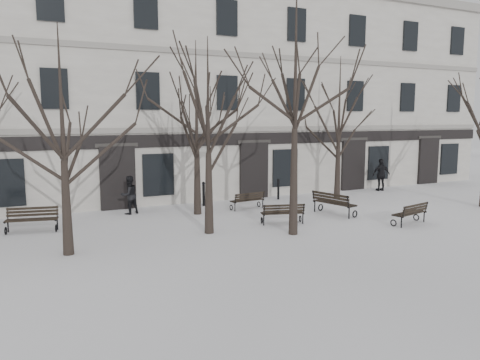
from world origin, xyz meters
TOP-DOWN VIEW (x-y plane):
  - ground at (0.00, 0.00)m, footprint 100.00×100.00m
  - building at (0.00, 12.96)m, footprint 40.40×10.20m
  - tree_0 at (-6.34, 1.36)m, footprint 4.85×4.85m
  - tree_1 at (-1.43, 1.97)m, footprint 4.89×4.89m
  - tree_2 at (1.25, 0.50)m, footprint 6.34×6.34m
  - tree_5 at (-0.61, 5.34)m, footprint 5.18×5.18m
  - tree_6 at (7.35, 5.93)m, footprint 5.07×5.07m
  - bench_1 at (1.74, 2.05)m, footprint 1.77×1.03m
  - bench_2 at (6.26, -0.19)m, footprint 1.79×0.98m
  - bench_3 at (-7.24, 5.00)m, footprint 1.89×1.01m
  - bench_4 at (1.85, 5.34)m, footprint 1.65×0.75m
  - bench_5 at (4.62, 2.61)m, footprint 1.17×2.09m
  - bollard_a at (0.33, 7.00)m, footprint 0.15×0.15m
  - bollard_b at (4.45, 7.00)m, footprint 0.14×0.14m
  - pedestrian_b at (-3.29, 6.66)m, footprint 0.99×0.88m
  - pedestrian_c at (11.23, 6.93)m, footprint 1.15×0.65m

SIDE VIEW (x-z plane):
  - ground at x=0.00m, z-range 0.00..0.00m
  - pedestrian_b at x=-3.29m, z-range -0.84..0.84m
  - pedestrian_c at x=11.23m, z-range -0.93..0.93m
  - bench_4 at x=1.85m, z-range 0.04..0.84m
  - bench_1 at x=1.74m, z-range 0.04..0.88m
  - bench_2 at x=6.26m, z-range 0.04..0.90m
  - bench_3 at x=-7.24m, z-range 0.04..0.95m
  - bench_5 at x=4.62m, z-range 0.04..1.05m
  - bollard_b at x=4.45m, z-range 0.04..1.10m
  - bollard_a at x=0.33m, z-range 0.04..1.21m
  - tree_0 at x=-6.34m, z-range 0.87..7.80m
  - tree_1 at x=-1.43m, z-range 0.87..7.86m
  - tree_6 at x=7.35m, z-range 0.90..8.15m
  - tree_5 at x=-0.61m, z-range 0.92..8.32m
  - building at x=0.00m, z-range -0.18..11.22m
  - tree_2 at x=1.25m, z-range 1.14..10.20m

